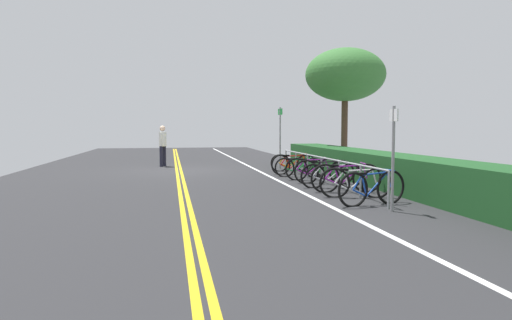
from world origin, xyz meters
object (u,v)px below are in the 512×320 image
object	(u,v)px
sign_post_near	(280,132)
bicycle_2	(299,167)
bicycle_3	(312,169)
bicycle_7	(355,183)
bicycle_0	(292,163)
bike_rack	(322,163)
bicycle_5	(331,176)
bicycle_6	(346,178)
bicycle_8	(372,188)
tree_near_left	(345,75)
pedestrian	(163,143)
bicycle_4	(324,172)
sign_post_far	(393,148)
bicycle_1	(294,164)

from	to	relation	value
sign_post_near	bicycle_2	bearing A→B (deg)	-0.83
bicycle_3	bicycle_7	distance (m)	3.55
bicycle_2	bicycle_0	bearing A→B (deg)	171.83
bike_rack	bicycle_5	world-z (taller)	bike_rack
bicycle_3	sign_post_near	xyz separation A→B (m)	(-3.91, -0.09, 1.11)
bicycle_2	bicycle_6	distance (m)	3.72
bicycle_8	bike_rack	bearing A→B (deg)	177.81
bicycle_2	bicycle_7	distance (m)	4.60
tree_near_left	bicycle_3	bearing A→B (deg)	-32.24
bike_rack	pedestrian	xyz separation A→B (m)	(-6.87, -4.70, 0.40)
bicycle_8	sign_post_near	distance (m)	8.54
sign_post_near	tree_near_left	xyz separation A→B (m)	(-0.63, 2.95, 2.37)
bicycle_3	bicycle_0	bearing A→B (deg)	177.34
bike_rack	bicycle_2	size ratio (longest dim) A/B	5.20
bike_rack	bicycle_3	world-z (taller)	bike_rack
bicycle_2	sign_post_near	size ratio (longest dim) A/B	0.66
bicycle_4	bicycle_7	world-z (taller)	bicycle_7
bicycle_7	pedestrian	size ratio (longest dim) A/B	0.98
bicycle_0	sign_post_far	world-z (taller)	sign_post_far
pedestrian	tree_near_left	xyz separation A→B (m)	(1.49, 7.56, 2.84)
bicycle_1	pedestrian	xyz separation A→B (m)	(-4.03, -4.64, 0.65)
bicycle_0	sign_post_near	xyz separation A→B (m)	(-1.04, -0.22, 1.14)
bicycle_1	bicycle_2	size ratio (longest dim) A/B	1.06
bicycle_4	bike_rack	bearing A→B (deg)	-130.63
bike_rack	bicycle_7	bearing A→B (deg)	-1.91
bike_rack	pedestrian	world-z (taller)	pedestrian
bicycle_1	bicycle_3	world-z (taller)	bicycle_1
bicycle_4	sign_post_near	size ratio (longest dim) A/B	0.69
bicycle_0	sign_post_far	bearing A→B (deg)	-1.42
pedestrian	bicycle_7	bearing A→B (deg)	25.74
tree_near_left	bicycle_5	bearing A→B (deg)	-24.57
bicycle_2	bicycle_3	world-z (taller)	bicycle_3
bicycle_2	sign_post_far	distance (m)	6.45
bicycle_3	bike_rack	bearing A→B (deg)	0.54
bicycle_3	bicycle_4	world-z (taller)	bicycle_4
bicycle_2	sign_post_far	bearing A→B (deg)	0.52
bicycle_7	sign_post_far	world-z (taller)	sign_post_far
bicycle_7	tree_near_left	size ratio (longest dim) A/B	0.34
bicycle_2	sign_post_near	distance (m)	3.08
bicycle_1	bicycle_4	xyz separation A→B (m)	(2.89, 0.12, -0.00)
bicycle_5	pedestrian	xyz separation A→B (m)	(-7.83, -4.66, 0.66)
bicycle_5	bicycle_7	size ratio (longest dim) A/B	1.01
bicycle_4	bicycle_5	world-z (taller)	bicycle_4
bicycle_0	bicycle_1	size ratio (longest dim) A/B	0.92
bicycle_0	bicycle_8	world-z (taller)	bicycle_8
pedestrian	tree_near_left	distance (m)	8.21
bicycle_1	tree_near_left	xyz separation A→B (m)	(-2.54, 2.92, 3.48)
bike_rack	bicycle_2	distance (m)	1.92
sign_post_far	pedestrian	bearing A→B (deg)	-157.83
bicycle_4	tree_near_left	distance (m)	7.03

